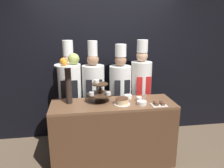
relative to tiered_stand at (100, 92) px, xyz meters
The scene contains 13 objects.
wall_back 0.97m from the tiered_stand, 78.86° to the left, with size 10.00×0.06×2.80m.
buffet_counter 0.64m from the tiered_stand, 24.70° to the right, with size 1.75×0.59×0.94m.
tiered_stand is the anchor object (origin of this frame).
fruit_pedestal 0.52m from the tiered_stand, behind, with size 0.35×0.35×0.70m.
cake_round 0.34m from the tiered_stand, 27.26° to the right, with size 0.23×0.23×0.09m.
cup_white 0.57m from the tiered_stand, ahead, with size 0.08×0.08×0.07m.
cake_square_tray 0.84m from the tiered_stand, 18.23° to the right, with size 0.20×0.16×0.05m.
serving_bowl_near 0.61m from the tiered_stand, 20.41° to the right, with size 0.13×0.13×0.15m.
serving_bowl_far 0.46m from the tiered_stand, 12.39° to the left, with size 0.12×0.12×0.15m.
chef_left 0.70m from the tiered_stand, 129.67° to the left, with size 0.37×0.37×1.77m.
chef_center_left 0.55m from the tiered_stand, 96.02° to the left, with size 0.36×0.36×1.76m.
chef_center_right 0.68m from the tiered_stand, 53.25° to the left, with size 0.36×0.36×1.70m.
chef_right 0.93m from the tiered_stand, 35.02° to the left, with size 0.34×0.34×1.77m.
Camera 1 is at (-0.45, -2.56, 2.00)m, focal length 35.00 mm.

